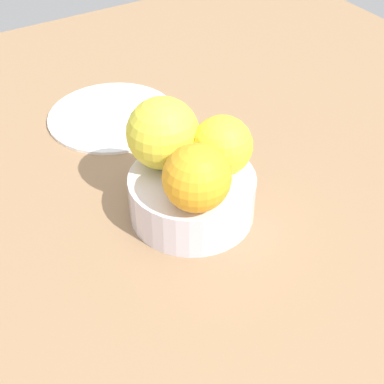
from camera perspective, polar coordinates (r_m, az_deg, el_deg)
ground_plane at (r=61.29cm, az=0.00°, el=-2.81°), size 110.00×110.00×2.00cm
fruit_bowl at (r=59.07cm, az=0.00°, el=-0.45°), size 13.16×13.16×4.89cm
orange_in_bowl_0 at (r=52.16cm, az=0.47°, el=1.43°), size 6.51×6.51×6.51cm
orange_in_bowl_1 at (r=56.59cm, az=3.06°, el=4.68°), size 6.17×6.17×6.17cm
orange_in_bowl_2 at (r=57.26cm, az=-2.97°, el=5.95°), size 7.45×7.45×7.45cm
side_plate at (r=76.07cm, az=-8.03°, el=7.72°), size 16.94×16.94×0.80cm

